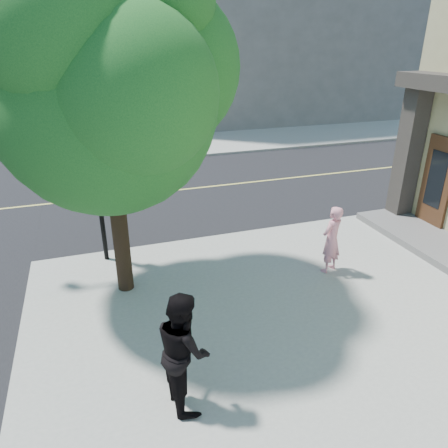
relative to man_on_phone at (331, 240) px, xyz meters
name	(u,v)px	position (x,y,z in m)	size (l,w,h in m)	color
ground	(74,260)	(-5.84, 2.74, -0.94)	(140.00, 140.00, 0.00)	black
road_ew	(73,201)	(-5.84, 7.24, -0.94)	(140.00, 9.00, 0.01)	black
sidewalk_ne	(250,111)	(7.66, 24.24, -0.88)	(29.00, 25.00, 0.12)	#9F9F94
filler_ne	(256,12)	(8.16, 24.74, 6.18)	(18.00, 16.00, 14.00)	slate
man_on_phone	(331,240)	(0.00, 0.00, 0.00)	(0.60, 0.39, 1.64)	pink
pedestrian	(183,350)	(-4.20, -2.75, 0.13)	(0.93, 0.72, 1.90)	black
street_tree	(109,75)	(-4.59, 0.78, 3.69)	(5.26, 4.78, 6.98)	black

